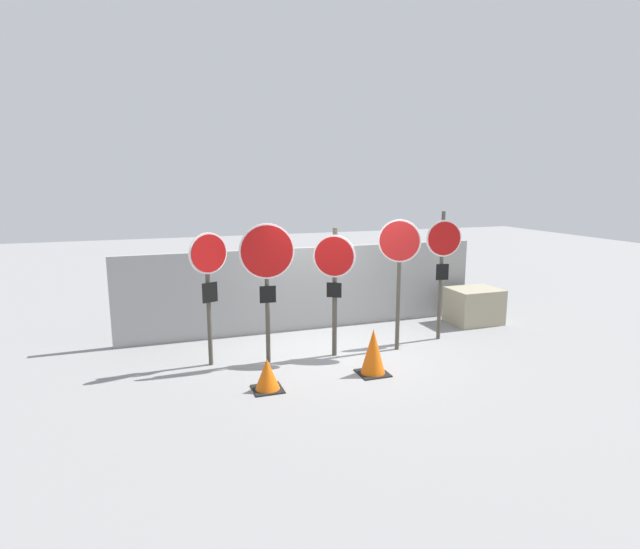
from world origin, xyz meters
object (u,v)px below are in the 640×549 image
at_px(stop_sign_4, 443,254).
at_px(traffic_cone_0, 373,352).
at_px(stop_sign_1, 267,264).
at_px(stop_sign_0, 209,273).
at_px(stop_sign_3, 399,257).
at_px(traffic_cone_1, 267,375).
at_px(storage_crate, 474,306).
at_px(stop_sign_2, 334,272).

distance_m(stop_sign_4, traffic_cone_0, 2.65).
height_order(stop_sign_1, stop_sign_4, stop_sign_4).
bearing_deg(stop_sign_0, stop_sign_1, -34.33).
distance_m(stop_sign_3, traffic_cone_1, 3.18).
relative_size(stop_sign_0, stop_sign_3, 0.94).
relative_size(stop_sign_1, stop_sign_3, 0.99).
xyz_separation_m(stop_sign_0, storage_crate, (5.70, 0.74, -1.20)).
xyz_separation_m(stop_sign_4, traffic_cone_0, (-1.97, -1.19, -1.32)).
xyz_separation_m(stop_sign_2, traffic_cone_1, (-1.44, -1.04, -1.28)).
xyz_separation_m(traffic_cone_0, storage_crate, (3.32, 1.96, 0.01)).
bearing_deg(stop_sign_4, stop_sign_2, -164.84).
bearing_deg(traffic_cone_0, storage_crate, 30.56).
height_order(stop_sign_2, stop_sign_3, stop_sign_3).
distance_m(stop_sign_1, storage_crate, 5.05).
bearing_deg(storage_crate, stop_sign_0, -172.59).
xyz_separation_m(stop_sign_1, stop_sign_3, (2.36, -0.10, 0.02)).
height_order(stop_sign_0, stop_sign_1, stop_sign_1).
bearing_deg(stop_sign_1, stop_sign_3, 1.61).
bearing_deg(stop_sign_1, traffic_cone_1, -100.34).
bearing_deg(stop_sign_2, storage_crate, 46.09).
bearing_deg(storage_crate, stop_sign_2, -164.80).
bearing_deg(stop_sign_3, stop_sign_4, 49.79).
xyz_separation_m(stop_sign_0, traffic_cone_0, (2.39, -1.22, -1.21)).
xyz_separation_m(stop_sign_3, storage_crate, (2.42, 1.06, -1.34)).
bearing_deg(stop_sign_2, traffic_cone_0, -42.06).
bearing_deg(storage_crate, traffic_cone_1, -158.22).
bearing_deg(stop_sign_2, stop_sign_3, 27.37).
relative_size(stop_sign_4, traffic_cone_0, 3.34).
xyz_separation_m(traffic_cone_0, traffic_cone_1, (-1.74, -0.06, -0.13)).
height_order(traffic_cone_0, traffic_cone_1, traffic_cone_0).
xyz_separation_m(stop_sign_1, stop_sign_4, (3.44, 0.18, -0.02)).
relative_size(stop_sign_2, traffic_cone_0, 3.05).
bearing_deg(traffic_cone_1, traffic_cone_0, 2.03).
distance_m(stop_sign_3, stop_sign_4, 1.11).
bearing_deg(stop_sign_4, stop_sign_0, -170.53).
bearing_deg(stop_sign_3, traffic_cone_1, -124.98).
relative_size(stop_sign_0, stop_sign_2, 0.99).
bearing_deg(stop_sign_2, stop_sign_0, -155.67).
relative_size(stop_sign_1, stop_sign_4, 0.96).
relative_size(stop_sign_3, stop_sign_4, 0.96).
bearing_deg(stop_sign_4, traffic_cone_1, -151.56).
bearing_deg(stop_sign_1, storage_crate, 15.36).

